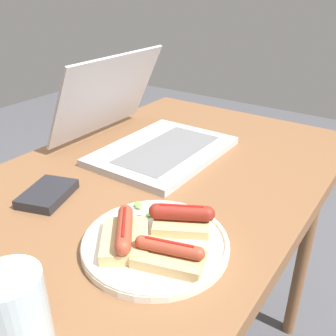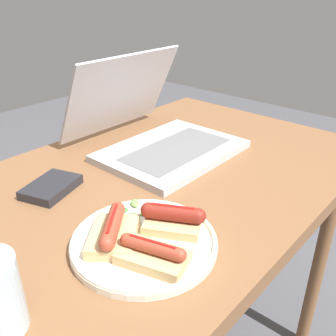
% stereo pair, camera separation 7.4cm
% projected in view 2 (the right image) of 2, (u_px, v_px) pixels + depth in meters
% --- Properties ---
extents(desk, '(1.09, 0.67, 0.77)m').
position_uv_depth(desk, '(153.00, 207.00, 0.87)').
color(desk, brown).
rests_on(desk, ground_plane).
extents(laptop, '(0.34, 0.36, 0.23)m').
position_uv_depth(laptop, '(157.00, 134.00, 0.95)').
color(laptop, '#B7B7BC').
rests_on(laptop, desk).
extents(plate, '(0.24, 0.24, 0.02)m').
position_uv_depth(plate, '(144.00, 241.00, 0.62)').
color(plate, silver).
rests_on(plate, desk).
extents(sausage_toast_left, '(0.13, 0.12, 0.05)m').
position_uv_depth(sausage_toast_left, '(113.00, 232.00, 0.60)').
color(sausage_toast_left, tan).
rests_on(sausage_toast_left, plate).
extents(sausage_toast_middle, '(0.09, 0.12, 0.04)m').
position_uv_depth(sausage_toast_middle, '(153.00, 254.00, 0.56)').
color(sausage_toast_middle, tan).
rests_on(sausage_toast_middle, plate).
extents(sausage_toast_right, '(0.11, 0.12, 0.05)m').
position_uv_depth(sausage_toast_right, '(173.00, 218.00, 0.64)').
color(sausage_toast_right, tan).
rests_on(sausage_toast_right, plate).
extents(salad_pile, '(0.07, 0.06, 0.01)m').
position_uv_depth(salad_pile, '(131.00, 209.00, 0.69)').
color(salad_pile, '#2D662D').
rests_on(salad_pile, plate).
extents(external_drive, '(0.13, 0.11, 0.02)m').
position_uv_depth(external_drive, '(51.00, 187.00, 0.78)').
color(external_drive, '#232328').
rests_on(external_drive, desk).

